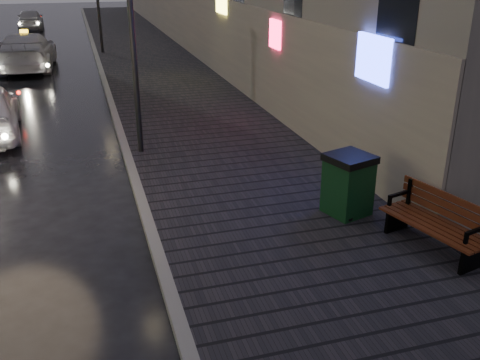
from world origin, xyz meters
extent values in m
plane|color=black|center=(0.00, 0.00, 0.00)|extent=(120.00, 120.00, 0.00)
cube|color=black|center=(3.90, 21.00, 0.07)|extent=(4.60, 58.00, 0.15)
cube|color=slate|center=(1.50, 21.00, 0.07)|extent=(0.20, 58.00, 0.15)
cylinder|color=black|center=(1.85, 6.00, 2.65)|extent=(0.14, 0.14, 5.00)
cylinder|color=black|center=(1.85, 22.00, 2.65)|extent=(0.14, 0.14, 5.00)
cube|color=black|center=(6.04, -1.05, 0.36)|extent=(0.52, 0.18, 0.41)
cube|color=black|center=(5.99, -1.06, 0.85)|extent=(0.43, 0.15, 0.05)
cube|color=black|center=(5.66, 0.45, 0.36)|extent=(0.52, 0.18, 0.41)
cube|color=black|center=(5.88, 0.51, 0.72)|extent=(0.07, 0.07, 0.72)
cube|color=black|center=(5.61, 0.44, 0.85)|extent=(0.43, 0.15, 0.05)
cube|color=#4C1E10|center=(5.85, -0.30, 0.59)|extent=(1.07, 1.96, 0.04)
cube|color=#4C1E10|center=(6.09, -0.24, 0.89)|extent=(0.48, 1.81, 0.41)
cube|color=black|center=(5.14, 1.34, 0.66)|extent=(0.88, 0.88, 1.03)
cube|color=black|center=(5.14, 1.34, 1.24)|extent=(0.95, 0.95, 0.13)
imported|color=#BABBC1|center=(-1.55, 19.02, 0.80)|extent=(2.45, 5.60, 1.60)
imported|color=#95959C|center=(-2.29, 34.56, 0.69)|extent=(1.72, 4.08, 1.38)
camera|label=1|loc=(0.59, -6.81, 4.60)|focal=40.00mm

